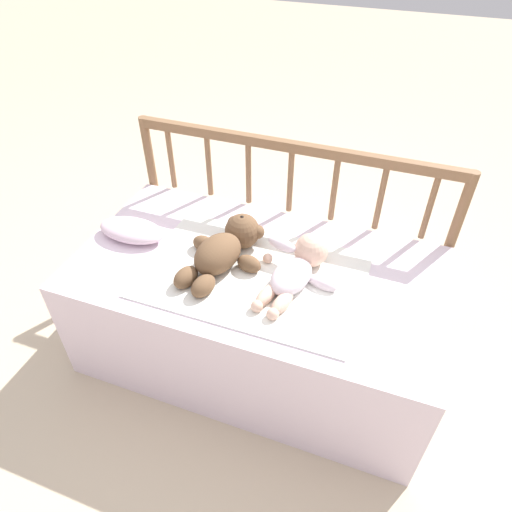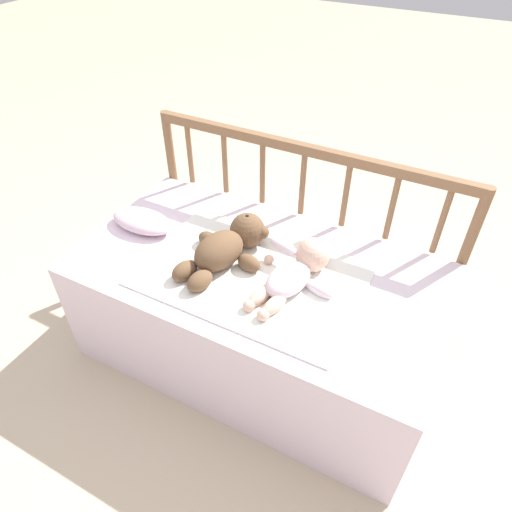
{
  "view_description": "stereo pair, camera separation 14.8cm",
  "coord_description": "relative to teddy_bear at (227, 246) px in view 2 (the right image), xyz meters",
  "views": [
    {
      "loc": [
        0.39,
        -1.07,
        1.47
      ],
      "look_at": [
        0.0,
        -0.01,
        0.5
      ],
      "focal_mm": 32.0,
      "sensor_mm": 36.0,
      "label": 1
    },
    {
      "loc": [
        0.52,
        -1.01,
        1.47
      ],
      "look_at": [
        0.0,
        -0.01,
        0.5
      ],
      "focal_mm": 32.0,
      "sensor_mm": 36.0,
      "label": 2
    }
  ],
  "objects": [
    {
      "name": "baby",
      "position": [
        0.25,
        -0.0,
        -0.01
      ],
      "size": [
        0.27,
        0.36,
        0.11
      ],
      "color": "white",
      "rests_on": "crib_mattress"
    },
    {
      "name": "small_pillow",
      "position": [
        -0.37,
        0.0,
        -0.02
      ],
      "size": [
        0.25,
        0.13,
        0.06
      ],
      "color": "silver",
      "rests_on": "crib_mattress"
    },
    {
      "name": "crib_rail",
      "position": [
        0.11,
        0.36,
        0.03
      ],
      "size": [
        1.24,
        0.04,
        0.73
      ],
      "color": "brown",
      "rests_on": "ground_plane"
    },
    {
      "name": "teddy_bear",
      "position": [
        0.0,
        0.0,
        0.0
      ],
      "size": [
        0.28,
        0.38,
        0.13
      ],
      "color": "brown",
      "rests_on": "crib_mattress"
    },
    {
      "name": "crib_mattress",
      "position": [
        0.11,
        0.0,
        -0.28
      ],
      "size": [
        1.24,
        0.67,
        0.44
      ],
      "color": "silver",
      "rests_on": "ground_plane"
    },
    {
      "name": "blanket",
      "position": [
        0.11,
        -0.04,
        -0.05
      ],
      "size": [
        0.72,
        0.48,
        0.01
      ],
      "color": "white",
      "rests_on": "crib_mattress"
    },
    {
      "name": "ground_plane",
      "position": [
        0.11,
        0.0,
        -0.5
      ],
      "size": [
        12.0,
        12.0,
        0.0
      ],
      "primitive_type": "plane",
      "color": "#C6B293"
    }
  ]
}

